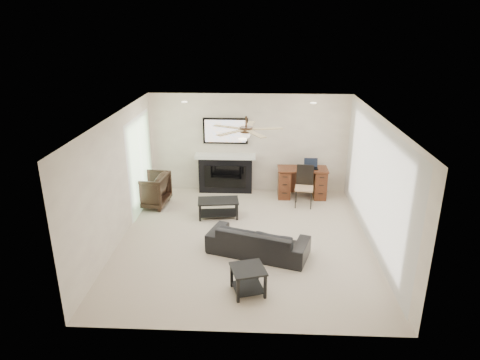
{
  "coord_description": "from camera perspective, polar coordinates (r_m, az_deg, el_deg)",
  "views": [
    {
      "loc": [
        0.25,
        -7.67,
        4.13
      ],
      "look_at": [
        -0.14,
        0.56,
        1.08
      ],
      "focal_mm": 32.0,
      "sensor_mm": 36.0,
      "label": 1
    }
  ],
  "objects": [
    {
      "name": "room_shell",
      "position": [
        8.13,
        2.11,
        2.81
      ],
      "size": [
        5.5,
        5.54,
        2.52
      ],
      "color": "beige",
      "rests_on": "ground"
    },
    {
      "name": "sofa",
      "position": [
        8.11,
        2.41,
        -8.07
      ],
      "size": [
        2.01,
        1.27,
        0.55
      ],
      "primitive_type": "imported",
      "rotation": [
        0.0,
        0.0,
        2.83
      ],
      "color": "black",
      "rests_on": "ground"
    },
    {
      "name": "armchair",
      "position": [
        10.34,
        -12.06,
        -1.3
      ],
      "size": [
        0.95,
        0.93,
        0.79
      ],
      "primitive_type": "imported",
      "rotation": [
        0.0,
        0.0,
        -1.67
      ],
      "color": "black",
      "rests_on": "ground"
    },
    {
      "name": "coffee_table",
      "position": [
        9.62,
        -2.91,
        -3.79
      ],
      "size": [
        0.95,
        0.6,
        0.4
      ],
      "primitive_type": "cube",
      "rotation": [
        0.0,
        0.0,
        0.12
      ],
      "color": "black",
      "rests_on": "ground"
    },
    {
      "name": "end_table_near",
      "position": [
        7.07,
        1.08,
        -13.22
      ],
      "size": [
        0.65,
        0.65,
        0.45
      ],
      "primitive_type": "cube",
      "rotation": [
        0.0,
        0.0,
        0.29
      ],
      "color": "black",
      "rests_on": "ground"
    },
    {
      "name": "end_table_left",
      "position": [
        9.64,
        -16.67,
        -4.46
      ],
      "size": [
        0.58,
        0.58,
        0.45
      ],
      "primitive_type": "cube",
      "rotation": [
        0.0,
        0.0,
        -0.18
      ],
      "color": "black",
      "rests_on": "ground"
    },
    {
      "name": "fireplace_unit",
      "position": [
        10.77,
        -1.97,
        3.18
      ],
      "size": [
        1.52,
        0.34,
        1.91
      ],
      "primitive_type": "cube",
      "color": "black",
      "rests_on": "ground"
    },
    {
      "name": "desk",
      "position": [
        10.72,
        8.25,
        -0.36
      ],
      "size": [
        1.22,
        0.56,
        0.76
      ],
      "primitive_type": "cube",
      "color": "#431810",
      "rests_on": "ground"
    },
    {
      "name": "desk_chair",
      "position": [
        10.17,
        8.56,
        -0.9
      ],
      "size": [
        0.47,
        0.49,
        0.97
      ],
      "primitive_type": "cube",
      "rotation": [
        0.0,
        0.0,
        -0.13
      ],
      "color": "black",
      "rests_on": "ground"
    },
    {
      "name": "laptop",
      "position": [
        10.56,
        9.48,
        2.1
      ],
      "size": [
        0.33,
        0.24,
        0.23
      ],
      "primitive_type": "cube",
      "color": "black",
      "rests_on": "desk"
    }
  ]
}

